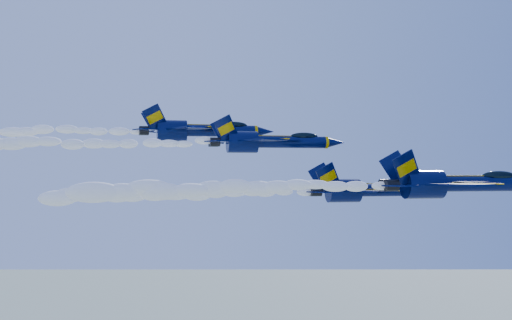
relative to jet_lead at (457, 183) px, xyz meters
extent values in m
cylinder|color=#040C36|center=(3.19, 0.00, -0.08)|extent=(10.19, 1.70, 1.70)
ellipsoid|color=#040C36|center=(-3.94, 0.00, -0.13)|extent=(1.77, 3.06, 7.25)
ellipsoid|color=black|center=(5.12, 0.00, 0.77)|extent=(4.08, 1.32, 1.12)
cube|color=#E2A900|center=(5.12, 0.00, 0.43)|extent=(4.76, 1.13, 0.20)
cube|color=#040C36|center=(-1.90, -4.53, -0.08)|extent=(6.07, 7.20, 0.20)
cube|color=#040C36|center=(-1.90, 4.53, -0.08)|extent=(6.07, 7.20, 0.20)
cube|color=#E2A900|center=(-0.32, -4.53, 0.04)|extent=(2.73, 5.67, 0.11)
cube|color=#E2A900|center=(-0.32, 4.53, 0.04)|extent=(2.73, 5.67, 0.11)
cube|color=#040C36|center=(-6.43, -1.19, 1.62)|extent=(3.69, 1.17, 3.97)
cube|color=#040C36|center=(-6.43, 1.19, 1.62)|extent=(3.69, 1.17, 3.97)
cylinder|color=black|center=(-7.90, -0.74, -0.19)|extent=(1.36, 1.25, 1.25)
cylinder|color=black|center=(-7.90, 0.74, -0.19)|extent=(1.36, 1.25, 1.25)
cube|color=#E2A900|center=(-0.20, 0.00, 0.81)|extent=(12.45, 0.40, 0.09)
ellipsoid|color=white|center=(-23.96, 0.00, -0.40)|extent=(30.98, 2.05, 1.84)
cylinder|color=#040C36|center=(-2.64, 10.17, -1.00)|extent=(9.44, 1.57, 1.57)
ellipsoid|color=#040C36|center=(-9.24, 10.17, -1.05)|extent=(1.64, 2.83, 6.71)
cone|color=#040C36|center=(3.45, 10.17, -1.00)|extent=(2.73, 1.57, 1.57)
cylinder|color=#E2A900|center=(2.19, 10.17, -1.00)|extent=(0.37, 1.64, 1.64)
ellipsoid|color=black|center=(-0.85, 10.17, -0.21)|extent=(3.78, 1.23, 1.04)
cube|color=#E2A900|center=(-0.85, 10.17, -0.53)|extent=(4.41, 1.05, 0.19)
cube|color=#040C36|center=(-7.36, 5.98, -1.00)|extent=(5.62, 6.67, 0.19)
cube|color=#040C36|center=(-7.36, 14.37, -1.00)|extent=(5.62, 6.67, 0.19)
cube|color=#E2A900|center=(-5.89, 5.98, -0.90)|extent=(2.53, 5.25, 0.10)
cube|color=#E2A900|center=(-5.89, 14.37, -0.90)|extent=(2.53, 5.25, 0.10)
cube|color=#040C36|center=(-11.55, 9.07, 0.57)|extent=(3.42, 1.08, 3.68)
cube|color=#040C36|center=(-11.55, 11.27, 0.57)|extent=(3.42, 1.08, 3.68)
cylinder|color=black|center=(-12.91, 9.49, -1.11)|extent=(1.26, 1.15, 1.15)
cylinder|color=black|center=(-12.91, 10.86, -1.11)|extent=(1.26, 1.15, 1.15)
cube|color=#E2A900|center=(-5.78, 10.17, -0.18)|extent=(11.54, 0.37, 0.08)
ellipsoid|color=white|center=(-28.93, 10.17, -1.32)|extent=(30.98, 1.90, 1.71)
cylinder|color=#040C36|center=(-14.90, 13.38, 4.92)|extent=(8.85, 1.48, 1.48)
ellipsoid|color=#040C36|center=(-21.10, 13.38, 4.87)|extent=(1.53, 2.66, 6.30)
cone|color=#040C36|center=(-9.19, 13.38, 4.92)|extent=(2.56, 1.48, 1.48)
cylinder|color=#E2A900|center=(-10.37, 13.38, 4.92)|extent=(0.34, 1.53, 1.53)
ellipsoid|color=black|center=(-13.23, 13.38, 5.65)|extent=(3.54, 1.15, 0.97)
cube|color=#E2A900|center=(-13.23, 13.38, 5.36)|extent=(4.13, 0.98, 0.18)
cube|color=#040C36|center=(-19.33, 9.45, 4.92)|extent=(5.27, 6.25, 0.18)
cube|color=#040C36|center=(-19.33, 17.32, 4.92)|extent=(5.27, 6.25, 0.18)
cube|color=#E2A900|center=(-17.95, 9.45, 5.01)|extent=(2.37, 4.93, 0.10)
cube|color=#E2A900|center=(-17.95, 17.32, 5.01)|extent=(2.37, 4.93, 0.10)
cube|color=#040C36|center=(-23.26, 12.35, 6.39)|extent=(3.21, 1.01, 3.45)
cube|color=#040C36|center=(-23.26, 14.42, 6.39)|extent=(3.21, 1.01, 3.45)
cylinder|color=black|center=(-24.54, 12.74, 4.82)|extent=(1.18, 1.08, 1.08)
cylinder|color=black|center=(-24.54, 14.02, 4.82)|extent=(1.18, 1.08, 1.08)
cube|color=#E2A900|center=(-17.85, 13.38, 5.68)|extent=(10.82, 0.34, 0.08)
ellipsoid|color=white|center=(-40.52, 13.38, 4.61)|extent=(30.98, 1.78, 1.60)
cylinder|color=#040C36|center=(-22.41, 21.70, 6.73)|extent=(9.36, 1.56, 1.56)
ellipsoid|color=#040C36|center=(-28.96, 21.70, 6.67)|extent=(1.62, 2.81, 6.65)
cone|color=#040C36|center=(-16.38, 21.70, 6.73)|extent=(2.70, 1.56, 1.56)
cylinder|color=#E2A900|center=(-17.63, 21.70, 6.73)|extent=(0.36, 1.62, 1.62)
ellipsoid|color=black|center=(-20.65, 21.70, 7.51)|extent=(3.74, 1.22, 1.03)
cube|color=#E2A900|center=(-20.65, 21.70, 7.19)|extent=(4.37, 1.04, 0.19)
cube|color=#040C36|center=(-27.09, 17.55, 6.73)|extent=(5.57, 6.61, 0.19)
cube|color=#040C36|center=(-27.09, 25.86, 6.73)|extent=(5.57, 6.61, 0.19)
cube|color=#E2A900|center=(-25.64, 17.55, 6.83)|extent=(2.51, 5.21, 0.10)
cube|color=#E2A900|center=(-25.64, 25.86, 6.83)|extent=(2.51, 5.21, 0.10)
cube|color=#040C36|center=(-31.25, 20.61, 8.29)|extent=(3.39, 1.07, 3.65)
cube|color=#040C36|center=(-31.25, 22.80, 8.29)|extent=(3.39, 1.07, 3.65)
cylinder|color=black|center=(-32.60, 21.03, 6.62)|extent=(1.25, 1.14, 1.14)
cylinder|color=black|center=(-32.60, 22.38, 6.62)|extent=(1.25, 1.14, 1.14)
cube|color=#E2A900|center=(-25.53, 21.70, 7.54)|extent=(11.44, 0.36, 0.08)
ellipsoid|color=white|center=(-48.61, 21.70, 6.41)|extent=(30.98, 1.88, 1.69)
camera|label=1|loc=(-36.00, -63.30, 1.21)|focal=45.00mm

